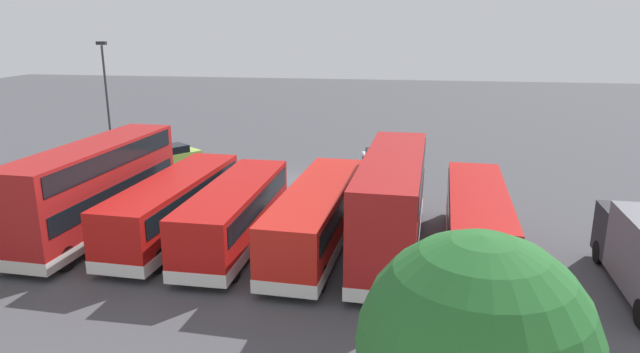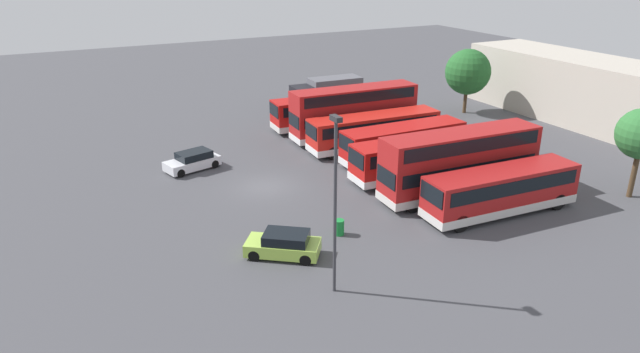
{
  "view_description": "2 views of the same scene",
  "coord_description": "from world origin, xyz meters",
  "px_view_note": "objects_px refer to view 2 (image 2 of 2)",
  "views": [
    {
      "loc": [
        -7.7,
        35.61,
        10.24
      ],
      "look_at": [
        -2.54,
        3.27,
        1.21
      ],
      "focal_mm": 31.36,
      "sensor_mm": 36.0,
      "label": 1
    },
    {
      "loc": [
        35.15,
        -13.59,
        15.76
      ],
      "look_at": [
        2.87,
        2.92,
        1.29
      ],
      "focal_mm": 31.98,
      "sensor_mm": 36.0,
      "label": 2
    }
  ],
  "objects_px": {
    "box_truck_blue": "(328,92)",
    "bus_double_decker_second": "(354,111)",
    "lamp_post_tall": "(335,195)",
    "waste_bin_yellow": "(339,227)",
    "bus_single_deck_fifth": "(422,156)",
    "car_small_green": "(284,245)",
    "bus_single_deck_seventh": "(501,190)",
    "bus_double_decker_sixth": "(460,162)",
    "car_hatchback_silver": "(193,161)",
    "bus_single_deck_near_end": "(328,111)",
    "bus_single_deck_fourth": "(403,142)",
    "bus_single_deck_third": "(374,130)"
  },
  "relations": [
    {
      "from": "box_truck_blue",
      "to": "bus_double_decker_second",
      "type": "bearing_deg",
      "value": -14.86
    },
    {
      "from": "lamp_post_tall",
      "to": "box_truck_blue",
      "type": "bearing_deg",
      "value": 152.73
    },
    {
      "from": "bus_double_decker_second",
      "to": "waste_bin_yellow",
      "type": "distance_m",
      "value": 19.07
    },
    {
      "from": "bus_single_deck_fifth",
      "to": "box_truck_blue",
      "type": "bearing_deg",
      "value": 171.55
    },
    {
      "from": "car_small_green",
      "to": "bus_single_deck_seventh",
      "type": "bearing_deg",
      "value": 85.14
    },
    {
      "from": "bus_double_decker_sixth",
      "to": "car_hatchback_silver",
      "type": "relative_size",
      "value": 2.6
    },
    {
      "from": "bus_double_decker_second",
      "to": "box_truck_blue",
      "type": "distance_m",
      "value": 10.48
    },
    {
      "from": "car_hatchback_silver",
      "to": "car_small_green",
      "type": "distance_m",
      "value": 15.41
    },
    {
      "from": "bus_single_deck_fifth",
      "to": "bus_double_decker_sixth",
      "type": "xyz_separation_m",
      "value": [
        3.94,
        0.19,
        0.83
      ]
    },
    {
      "from": "bus_single_deck_near_end",
      "to": "lamp_post_tall",
      "type": "height_order",
      "value": "lamp_post_tall"
    },
    {
      "from": "box_truck_blue",
      "to": "bus_single_deck_fourth",
      "type": "bearing_deg",
      "value": -7.92
    },
    {
      "from": "bus_single_deck_fourth",
      "to": "lamp_post_tall",
      "type": "xyz_separation_m",
      "value": [
        13.8,
        -13.66,
        3.56
      ]
    },
    {
      "from": "bus_single_deck_seventh",
      "to": "bus_double_decker_sixth",
      "type": "bearing_deg",
      "value": -172.42
    },
    {
      "from": "box_truck_blue",
      "to": "car_small_green",
      "type": "bearing_deg",
      "value": -32.16
    },
    {
      "from": "bus_single_deck_fourth",
      "to": "car_small_green",
      "type": "xyz_separation_m",
      "value": [
        9.49,
        -14.48,
        -0.92
      ]
    },
    {
      "from": "box_truck_blue",
      "to": "lamp_post_tall",
      "type": "xyz_separation_m",
      "value": [
        31.19,
        -16.08,
        3.48
      ]
    },
    {
      "from": "bus_double_decker_second",
      "to": "waste_bin_yellow",
      "type": "bearing_deg",
      "value": -32.84
    },
    {
      "from": "box_truck_blue",
      "to": "bus_single_deck_seventh",
      "type": "bearing_deg",
      "value": -4.92
    },
    {
      "from": "bus_single_deck_near_end",
      "to": "bus_double_decker_sixth",
      "type": "distance_m",
      "value": 18.37
    },
    {
      "from": "bus_single_deck_near_end",
      "to": "car_small_green",
      "type": "relative_size",
      "value": 2.53
    },
    {
      "from": "bus_single_deck_fourth",
      "to": "bus_double_decker_sixth",
      "type": "distance_m",
      "value": 7.29
    },
    {
      "from": "lamp_post_tall",
      "to": "bus_double_decker_sixth",
      "type": "bearing_deg",
      "value": 116.48
    },
    {
      "from": "bus_single_deck_near_end",
      "to": "car_hatchback_silver",
      "type": "bearing_deg",
      "value": -70.15
    },
    {
      "from": "lamp_post_tall",
      "to": "bus_double_decker_second",
      "type": "bearing_deg",
      "value": 147.57
    },
    {
      "from": "bus_single_deck_third",
      "to": "waste_bin_yellow",
      "type": "height_order",
      "value": "bus_single_deck_third"
    },
    {
      "from": "bus_double_decker_second",
      "to": "bus_double_decker_sixth",
      "type": "relative_size",
      "value": 1.01
    },
    {
      "from": "bus_single_deck_seventh",
      "to": "box_truck_blue",
      "type": "relative_size",
      "value": 1.41
    },
    {
      "from": "bus_single_deck_fifth",
      "to": "bus_single_deck_seventh",
      "type": "bearing_deg",
      "value": 5.0
    },
    {
      "from": "bus_single_deck_near_end",
      "to": "bus_double_decker_second",
      "type": "distance_m",
      "value": 3.97
    },
    {
      "from": "bus_single_deck_fourth",
      "to": "lamp_post_tall",
      "type": "distance_m",
      "value": 19.74
    },
    {
      "from": "bus_single_deck_seventh",
      "to": "lamp_post_tall",
      "type": "relative_size",
      "value": 1.19
    },
    {
      "from": "bus_single_deck_third",
      "to": "lamp_post_tall",
      "type": "height_order",
      "value": "lamp_post_tall"
    },
    {
      "from": "bus_double_decker_second",
      "to": "box_truck_blue",
      "type": "bearing_deg",
      "value": 165.14
    },
    {
      "from": "bus_single_deck_fifth",
      "to": "waste_bin_yellow",
      "type": "bearing_deg",
      "value": -61.54
    },
    {
      "from": "bus_single_deck_third",
      "to": "bus_single_deck_fifth",
      "type": "bearing_deg",
      "value": -2.69
    },
    {
      "from": "bus_single_deck_fifth",
      "to": "bus_double_decker_sixth",
      "type": "height_order",
      "value": "bus_double_decker_sixth"
    },
    {
      "from": "bus_single_deck_third",
      "to": "bus_single_deck_fourth",
      "type": "bearing_deg",
      "value": 4.7
    },
    {
      "from": "lamp_post_tall",
      "to": "car_small_green",
      "type": "bearing_deg",
      "value": -169.22
    },
    {
      "from": "box_truck_blue",
      "to": "waste_bin_yellow",
      "type": "height_order",
      "value": "box_truck_blue"
    },
    {
      "from": "bus_single_deck_fifth",
      "to": "car_small_green",
      "type": "bearing_deg",
      "value": -65.86
    },
    {
      "from": "bus_double_decker_second",
      "to": "bus_single_deck_third",
      "type": "relative_size",
      "value": 1.0
    },
    {
      "from": "bus_single_deck_seventh",
      "to": "car_small_green",
      "type": "bearing_deg",
      "value": -94.86
    },
    {
      "from": "car_small_green",
      "to": "box_truck_blue",
      "type": "bearing_deg",
      "value": 147.84
    },
    {
      "from": "bus_single_deck_fifth",
      "to": "bus_single_deck_near_end",
      "type": "bearing_deg",
      "value": -179.18
    },
    {
      "from": "car_hatchback_silver",
      "to": "bus_single_deck_seventh",
      "type": "bearing_deg",
      "value": 42.69
    },
    {
      "from": "bus_single_deck_fifth",
      "to": "box_truck_blue",
      "type": "height_order",
      "value": "box_truck_blue"
    },
    {
      "from": "bus_double_decker_sixth",
      "to": "car_hatchback_silver",
      "type": "xyz_separation_m",
      "value": [
        -13.12,
        -14.87,
        -1.75
      ]
    },
    {
      "from": "bus_single_deck_fourth",
      "to": "waste_bin_yellow",
      "type": "height_order",
      "value": "bus_single_deck_fourth"
    },
    {
      "from": "bus_double_decker_second",
      "to": "car_small_green",
      "type": "relative_size",
      "value": 2.7
    },
    {
      "from": "bus_single_deck_near_end",
      "to": "bus_single_deck_third",
      "type": "height_order",
      "value": "same"
    }
  ]
}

